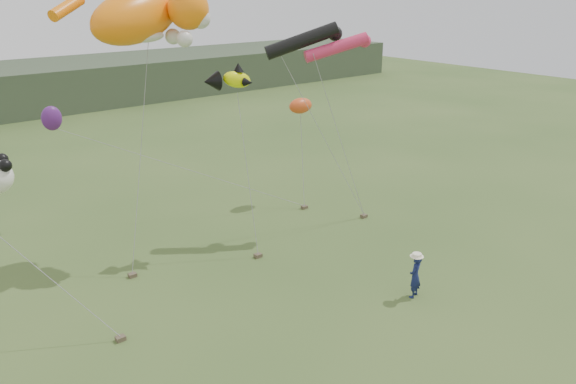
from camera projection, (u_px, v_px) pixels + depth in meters
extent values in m
plane|color=#385123|center=(354.00, 298.00, 21.30)|extent=(120.00, 120.00, 0.00)
cube|color=#2D3D28|center=(16.00, 88.00, 53.34)|extent=(90.00, 12.00, 4.00)
imported|color=#131B4A|center=(415.00, 276.00, 21.14)|extent=(0.73, 0.58, 1.73)
cube|color=brown|center=(132.00, 275.00, 22.84)|extent=(0.31, 0.25, 0.16)
cube|color=brown|center=(258.00, 255.00, 24.50)|extent=(0.31, 0.25, 0.16)
cube|color=brown|center=(364.00, 216.00, 28.70)|extent=(0.31, 0.25, 0.16)
cube|color=brown|center=(121.00, 338.00, 18.74)|extent=(0.31, 0.25, 0.16)
cube|color=brown|center=(304.00, 207.00, 29.85)|extent=(0.31, 0.25, 0.16)
ellipsoid|color=orange|center=(136.00, 16.00, 21.99)|extent=(5.10, 3.53, 2.76)
sphere|color=orange|center=(188.00, 9.00, 22.31)|extent=(1.65, 1.65, 1.65)
sphere|color=silver|center=(200.00, 18.00, 22.46)|extent=(0.83, 0.83, 0.83)
ellipsoid|color=silver|center=(145.00, 36.00, 22.15)|extent=(1.62, 0.81, 0.50)
sphere|color=silver|center=(185.00, 39.00, 21.97)|extent=(0.64, 0.64, 0.64)
sphere|color=silver|center=(173.00, 37.00, 23.01)|extent=(0.64, 0.64, 0.64)
cylinder|color=orange|center=(67.00, 7.00, 20.98)|extent=(1.71, 1.25, 1.00)
ellipsoid|color=#E3F303|center=(237.00, 80.00, 23.39)|extent=(1.45, 0.72, 0.94)
cone|color=black|center=(211.00, 81.00, 22.94)|extent=(0.74, 0.89, 0.82)
cone|color=black|center=(238.00, 67.00, 23.27)|extent=(0.45, 0.45, 0.36)
cone|color=black|center=(248.00, 82.00, 23.25)|extent=(0.48, 0.51, 0.36)
cone|color=black|center=(236.00, 80.00, 23.91)|extent=(0.48, 0.51, 0.36)
cylinder|color=black|center=(302.00, 41.00, 24.78)|extent=(3.20, 2.23, 1.63)
sphere|color=black|center=(335.00, 34.00, 25.18)|extent=(0.66, 0.66, 0.66)
cylinder|color=#CE2751|center=(336.00, 47.00, 25.00)|extent=(2.87, 1.84, 1.30)
sphere|color=#CE2751|center=(365.00, 41.00, 25.35)|extent=(0.58, 0.58, 0.58)
sphere|color=black|center=(5.00, 166.00, 17.15)|extent=(0.40, 0.40, 0.40)
sphere|color=black|center=(2.00, 159.00, 17.76)|extent=(0.40, 0.40, 0.40)
ellipsoid|color=#D64A1B|center=(301.00, 106.00, 29.60)|extent=(1.41, 0.82, 0.82)
ellipsoid|color=#511C6B|center=(52.00, 118.00, 26.29)|extent=(0.95, 0.63, 1.16)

